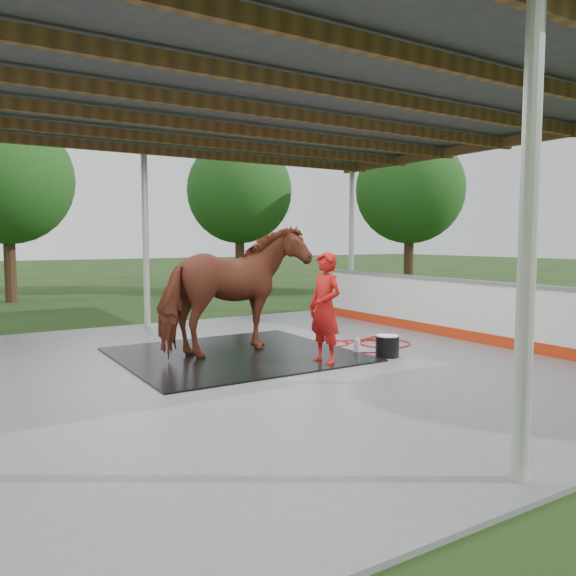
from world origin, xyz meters
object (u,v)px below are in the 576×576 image
handler (325,308)px  horse (235,289)px  dasher_board (458,310)px  wash_bucket (387,346)px

handler → horse: bearing=-151.3°
horse → dasher_board: bearing=-110.3°
dasher_board → handler: 3.50m
dasher_board → wash_bucket: bearing=-165.7°
horse → handler: horse is taller
dasher_board → wash_bucket: (-2.31, -0.59, -0.36)m
dasher_board → horse: (-4.36, 0.82, 0.55)m
dasher_board → handler: size_ratio=4.67×
horse → wash_bucket: horse is taller
wash_bucket → handler: bearing=173.0°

